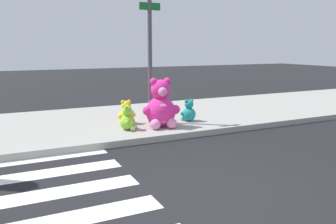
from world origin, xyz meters
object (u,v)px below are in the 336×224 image
Objects in this scene: sign_pole at (150,57)px; plush_brown at (158,110)px; plush_lime at (128,120)px; plush_yellow at (126,114)px; plush_pink_large at (161,107)px; plush_teal at (189,112)px.

sign_pole is 1.70m from plush_brown.
plush_yellow is (0.18, 0.66, 0.01)m from plush_lime.
plush_brown is (1.30, 1.15, -0.05)m from plush_lime.
plush_yellow is at bearing 133.64° from plush_pink_large.
plush_lime is 1.81m from plush_teal.
plush_pink_large is 2.04× the size of plush_lime.
plush_teal is at bearing -14.00° from plush_yellow.
plush_lime is 0.68m from plush_yellow.
plush_brown is 1.03m from plush_teal.
plush_yellow reaches higher than plush_teal.
plush_pink_large is at bearing -110.67° from plush_brown.
plush_yellow reaches higher than plush_lime.
plush_lime is at bearing -171.93° from plush_teal.
sign_pole reaches higher than plush_yellow.
plush_pink_large is at bearing -86.39° from sign_pole.
sign_pole reaches higher than plush_teal.
plush_yellow reaches higher than plush_brown.
plush_lime reaches higher than plush_brown.
plush_brown is at bearing 69.33° from plush_pink_large.
plush_yellow is (-1.12, -0.50, 0.06)m from plush_brown.
plush_brown is at bearing 118.84° from plush_teal.
sign_pole is at bearing -128.63° from plush_brown.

